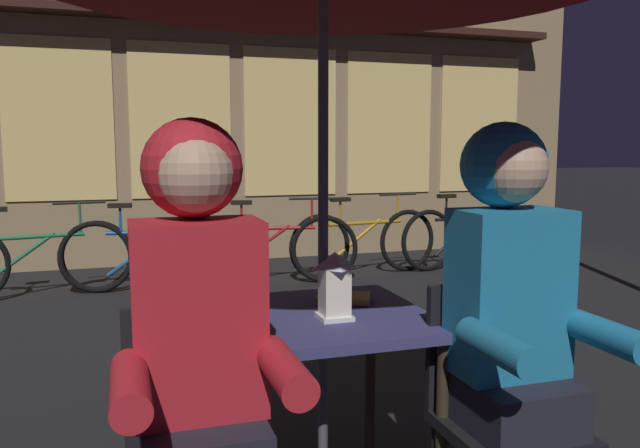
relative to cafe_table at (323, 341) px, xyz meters
name	(u,v)px	position (x,y,z in m)	size (l,w,h in m)	color
cafe_table	(323,341)	(0.00, 0.00, 0.00)	(0.72, 0.72, 0.74)	navy
lantern	(335,284)	(0.01, -0.09, 0.22)	(0.11, 0.11, 0.23)	white
chair_left	(200,447)	(-0.48, -0.37, -0.15)	(0.40, 0.40, 0.87)	black
chair_right	(498,404)	(0.48, -0.37, -0.15)	(0.40, 0.40, 0.87)	black
person_left_hooded	(199,329)	(-0.48, -0.43, 0.21)	(0.45, 0.56, 1.40)	black
person_right_hooded	(513,301)	(0.48, -0.43, 0.21)	(0.45, 0.56, 1.40)	black
bicycle_second	(34,259)	(-1.41, 3.81, -0.29)	(1.67, 0.30, 0.84)	black
bicycle_third	(154,254)	(-0.41, 3.76, -0.29)	(1.66, 0.39, 0.84)	black
bicycle_fourth	(272,249)	(0.69, 3.74, -0.29)	(1.66, 0.33, 0.84)	black
bicycle_fifth	(365,242)	(1.70, 3.85, -0.29)	(1.67, 0.25, 0.84)	black
bicycle_furthest	(467,236)	(2.92, 3.91, -0.29)	(1.67, 0.25, 0.84)	black
book	(344,298)	(0.13, 0.13, 0.11)	(0.20, 0.14, 0.02)	olive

